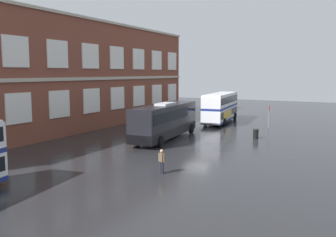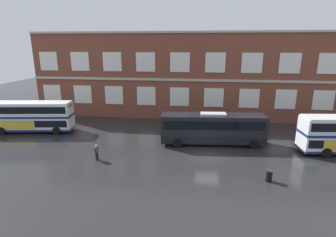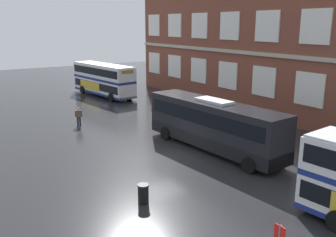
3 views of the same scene
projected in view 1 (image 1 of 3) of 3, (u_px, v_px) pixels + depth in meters
name	position (u px, v px, depth m)	size (l,w,h in m)	color
ground_plane	(179.00, 141.00, 36.73)	(120.00, 120.00, 0.00)	#232326
brick_terminal_building	(49.00, 76.00, 41.92)	(51.93, 8.19, 13.28)	brown
double_decker_middle	(221.00, 107.00, 50.50)	(11.22, 3.79, 4.07)	silver
touring_coach	(165.00, 121.00, 37.86)	(12.17, 3.67, 3.80)	black
waiting_passenger	(162.00, 160.00, 24.83)	(0.37, 0.63, 1.70)	black
bus_stand_flag	(269.00, 115.00, 45.65)	(0.44, 0.10, 2.70)	slate
station_litter_bin	(256.00, 134.00, 38.18)	(0.60, 0.60, 1.03)	black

